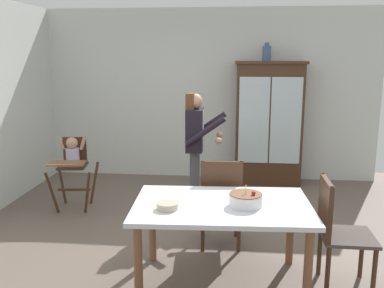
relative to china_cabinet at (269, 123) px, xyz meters
name	(u,v)px	position (x,y,z in m)	size (l,w,h in m)	color
ground_plane	(193,245)	(-0.94, -2.37, -0.95)	(6.24, 6.24, 0.00)	#66564C
wall_back	(209,95)	(-0.94, 0.26, 0.40)	(5.32, 0.06, 2.70)	silver
china_cabinet	(269,123)	(0.00, 0.00, 0.00)	(1.06, 0.48, 1.89)	#422819
ceramic_vase	(267,53)	(-0.07, 0.00, 1.06)	(0.13, 0.13, 0.27)	#3D567F
high_chair_with_toddler	(73,160)	(-2.60, -1.42, -0.30)	(0.64, 0.74, 0.95)	#422819
adult_person	(195,139)	(-1.00, -1.43, 0.02)	(0.49, 0.48, 1.53)	#47474C
dining_table	(222,214)	(-0.61, -3.10, -0.30)	(1.55, 1.03, 0.74)	silver
birthday_cake	(246,200)	(-0.41, -3.13, -0.16)	(0.28, 0.28, 0.19)	white
serving_bowl	(167,206)	(-1.06, -3.27, -0.18)	(0.18, 0.18, 0.06)	#C6AD93
dining_chair_far_side	(221,197)	(-0.64, -2.40, -0.40)	(0.47, 0.47, 0.96)	#422819
dining_chair_right_end	(336,226)	(0.36, -3.05, -0.40)	(0.44, 0.44, 0.96)	#422819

